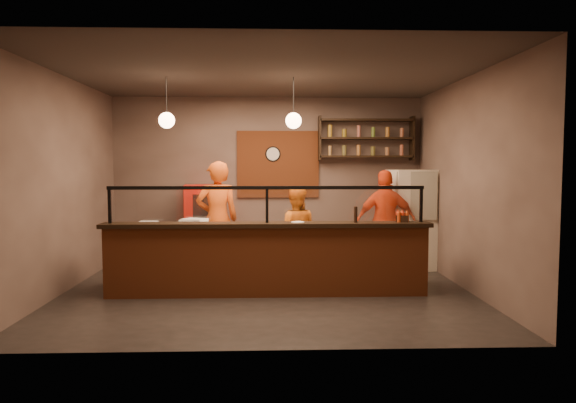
{
  "coord_description": "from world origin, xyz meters",
  "views": [
    {
      "loc": [
        0.05,
        -7.59,
        1.87
      ],
      "look_at": [
        0.32,
        0.3,
        1.32
      ],
      "focal_mm": 32.0,
      "sensor_mm": 36.0,
      "label": 1
    }
  ],
  "objects_px": {
    "cook_right": "(386,222)",
    "condiment_caddy": "(402,218)",
    "fridge": "(411,219)",
    "pizza_dough": "(263,229)",
    "cook_mid": "(295,232)",
    "red_cooler": "(202,224)",
    "wall_clock": "(273,154)",
    "pepper_mill": "(356,215)",
    "cook_left": "(217,219)"
  },
  "relations": [
    {
      "from": "cook_right",
      "to": "condiment_caddy",
      "type": "xyz_separation_m",
      "value": [
        -0.09,
        -1.44,
        0.21
      ]
    },
    {
      "from": "pizza_dough",
      "to": "fridge",
      "type": "bearing_deg",
      "value": 27.42
    },
    {
      "from": "cook_right",
      "to": "pizza_dough",
      "type": "xyz_separation_m",
      "value": [
        -2.12,
        -0.97,
        0.01
      ]
    },
    {
      "from": "wall_clock",
      "to": "red_cooler",
      "type": "distance_m",
      "value": 1.93
    },
    {
      "from": "cook_mid",
      "to": "fridge",
      "type": "bearing_deg",
      "value": -158.61
    },
    {
      "from": "cook_left",
      "to": "condiment_caddy",
      "type": "distance_m",
      "value": 3.1
    },
    {
      "from": "cook_right",
      "to": "condiment_caddy",
      "type": "height_order",
      "value": "cook_right"
    },
    {
      "from": "fridge",
      "to": "pizza_dough",
      "type": "bearing_deg",
      "value": -158.87
    },
    {
      "from": "fridge",
      "to": "pizza_dough",
      "type": "relative_size",
      "value": 3.84
    },
    {
      "from": "cook_right",
      "to": "condiment_caddy",
      "type": "distance_m",
      "value": 1.46
    },
    {
      "from": "fridge",
      "to": "wall_clock",
      "type": "bearing_deg",
      "value": 154.62
    },
    {
      "from": "wall_clock",
      "to": "cook_right",
      "type": "bearing_deg",
      "value": -33.21
    },
    {
      "from": "cook_right",
      "to": "red_cooler",
      "type": "height_order",
      "value": "cook_right"
    },
    {
      "from": "fridge",
      "to": "cook_right",
      "type": "bearing_deg",
      "value": -149.53
    },
    {
      "from": "fridge",
      "to": "cook_mid",
      "type": "bearing_deg",
      "value": -169.33
    },
    {
      "from": "cook_left",
      "to": "condiment_caddy",
      "type": "xyz_separation_m",
      "value": [
        2.81,
        -1.3,
        0.14
      ]
    },
    {
      "from": "pizza_dough",
      "to": "pepper_mill",
      "type": "distance_m",
      "value": 1.46
    },
    {
      "from": "cook_mid",
      "to": "pizza_dough",
      "type": "bearing_deg",
      "value": 58.42
    },
    {
      "from": "red_cooler",
      "to": "pepper_mill",
      "type": "distance_m",
      "value": 3.56
    },
    {
      "from": "wall_clock",
      "to": "cook_right",
      "type": "relative_size",
      "value": 0.17
    },
    {
      "from": "pepper_mill",
      "to": "cook_left",
      "type": "bearing_deg",
      "value": 147.01
    },
    {
      "from": "cook_right",
      "to": "cook_mid",
      "type": "bearing_deg",
      "value": 7.98
    },
    {
      "from": "fridge",
      "to": "condiment_caddy",
      "type": "relative_size",
      "value": 10.25
    },
    {
      "from": "cook_left",
      "to": "cook_right",
      "type": "bearing_deg",
      "value": 169.1
    },
    {
      "from": "pizza_dough",
      "to": "red_cooler",
      "type": "bearing_deg",
      "value": 121.38
    },
    {
      "from": "wall_clock",
      "to": "cook_mid",
      "type": "distance_m",
      "value": 2.06
    },
    {
      "from": "cook_mid",
      "to": "wall_clock",
      "type": "bearing_deg",
      "value": -72.0
    },
    {
      "from": "wall_clock",
      "to": "red_cooler",
      "type": "relative_size",
      "value": 0.2
    },
    {
      "from": "fridge",
      "to": "pizza_dough",
      "type": "distance_m",
      "value": 3.0
    },
    {
      "from": "wall_clock",
      "to": "pepper_mill",
      "type": "distance_m",
      "value": 3.16
    },
    {
      "from": "fridge",
      "to": "pizza_dough",
      "type": "height_order",
      "value": "fridge"
    },
    {
      "from": "fridge",
      "to": "pepper_mill",
      "type": "distance_m",
      "value": 2.36
    },
    {
      "from": "fridge",
      "to": "condiment_caddy",
      "type": "distance_m",
      "value": 1.97
    },
    {
      "from": "wall_clock",
      "to": "pizza_dough",
      "type": "xyz_separation_m",
      "value": [
        -0.17,
        -2.25,
        -1.19
      ]
    },
    {
      "from": "pizza_dough",
      "to": "cook_right",
      "type": "bearing_deg",
      "value": 24.68
    },
    {
      "from": "condiment_caddy",
      "to": "pepper_mill",
      "type": "distance_m",
      "value": 0.7
    },
    {
      "from": "condiment_caddy",
      "to": "pepper_mill",
      "type": "bearing_deg",
      "value": -174.12
    },
    {
      "from": "pepper_mill",
      "to": "fridge",
      "type": "bearing_deg",
      "value": 55.29
    },
    {
      "from": "cook_mid",
      "to": "condiment_caddy",
      "type": "height_order",
      "value": "cook_mid"
    },
    {
      "from": "cook_right",
      "to": "pepper_mill",
      "type": "height_order",
      "value": "cook_right"
    },
    {
      "from": "red_cooler",
      "to": "condiment_caddy",
      "type": "bearing_deg",
      "value": -43.19
    },
    {
      "from": "cook_right",
      "to": "pizza_dough",
      "type": "bearing_deg",
      "value": 24.04
    },
    {
      "from": "cook_mid",
      "to": "condiment_caddy",
      "type": "distance_m",
      "value": 1.95
    },
    {
      "from": "cook_mid",
      "to": "red_cooler",
      "type": "xyz_separation_m",
      "value": [
        -1.71,
        1.21,
        -0.0
      ]
    },
    {
      "from": "cook_left",
      "to": "pepper_mill",
      "type": "xyz_separation_m",
      "value": [
        2.12,
        -1.37,
        0.2
      ]
    },
    {
      "from": "cook_mid",
      "to": "fridge",
      "type": "height_order",
      "value": "fridge"
    },
    {
      "from": "cook_mid",
      "to": "red_cooler",
      "type": "bearing_deg",
      "value": -30.7
    },
    {
      "from": "fridge",
      "to": "red_cooler",
      "type": "xyz_separation_m",
      "value": [
        -3.85,
        0.56,
        -0.14
      ]
    },
    {
      "from": "cook_mid",
      "to": "cook_right",
      "type": "relative_size",
      "value": 0.85
    },
    {
      "from": "wall_clock",
      "to": "condiment_caddy",
      "type": "bearing_deg",
      "value": -55.62
    }
  ]
}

